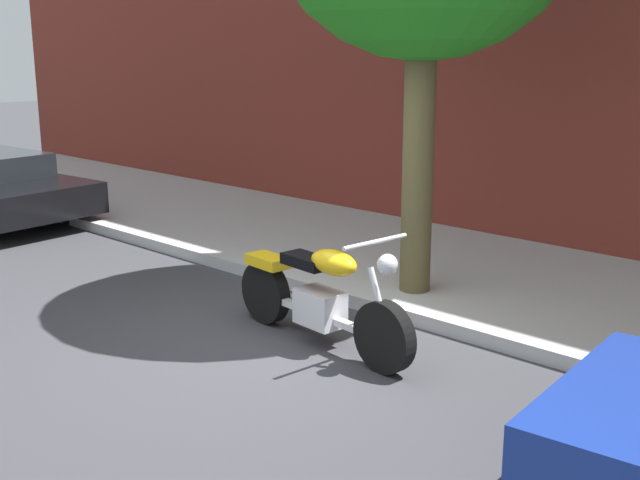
# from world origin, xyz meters

# --- Properties ---
(ground_plane) EXTENTS (60.00, 60.00, 0.00)m
(ground_plane) POSITION_xyz_m (0.00, 0.00, 0.00)
(ground_plane) COLOR #38383D
(sidewalk) EXTENTS (25.26, 3.33, 0.14)m
(sidewalk) POSITION_xyz_m (0.00, 3.03, 0.07)
(sidewalk) COLOR #B0B0B0
(sidewalk) RESTS_ON ground
(motorcycle) EXTENTS (2.21, 0.70, 1.11)m
(motorcycle) POSITION_xyz_m (0.43, 0.41, 0.45)
(motorcycle) COLOR black
(motorcycle) RESTS_ON ground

